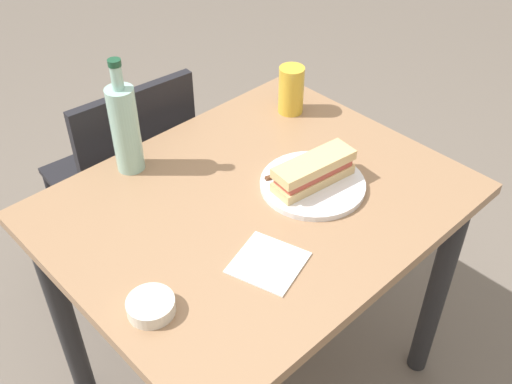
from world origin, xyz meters
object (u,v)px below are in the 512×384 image
at_px(olive_bowl, 151,306).
at_px(baguette_sandwich_near, 314,171).
at_px(plate_near, 313,184).
at_px(water_bottle, 125,127).
at_px(knife_near, 294,170).
at_px(beer_glass, 291,90).
at_px(dining_table, 256,239).
at_px(chair_far, 130,178).

bearing_deg(olive_bowl, baguette_sandwich_near, 4.78).
bearing_deg(plate_near, water_bottle, 126.59).
distance_m(baguette_sandwich_near, knife_near, 0.07).
bearing_deg(beer_glass, dining_table, -147.80).
bearing_deg(dining_table, plate_near, -25.82).
bearing_deg(chair_far, olive_bowl, -118.81).
bearing_deg(water_bottle, olive_bowl, -119.86).
relative_size(chair_far, water_bottle, 2.83).
distance_m(chair_far, olive_bowl, 0.83).
bearing_deg(dining_table, olive_bowl, -164.50).
bearing_deg(chair_far, dining_table, -89.25).
distance_m(chair_far, water_bottle, 0.49).
distance_m(plate_near, baguette_sandwich_near, 0.04).
xyz_separation_m(chair_far, knife_near, (0.13, -0.58, 0.28)).
relative_size(chair_far, baguette_sandwich_near, 3.90).
bearing_deg(plate_near, olive_bowl, -175.22).
height_order(plate_near, knife_near, knife_near).
relative_size(chair_far, plate_near, 3.31).
relative_size(chair_far, olive_bowl, 8.92).
relative_size(knife_near, olive_bowl, 1.82).
relative_size(dining_table, baguette_sandwich_near, 4.36).
bearing_deg(olive_bowl, beer_glass, 23.93).
xyz_separation_m(plate_near, baguette_sandwich_near, (0.00, 0.00, 0.04)).
relative_size(dining_table, water_bottle, 3.16).
bearing_deg(plate_near, baguette_sandwich_near, 0.00).
bearing_deg(knife_near, baguette_sandwich_near, -86.51).
xyz_separation_m(chair_far, olive_bowl, (-0.38, -0.68, 0.28)).
height_order(dining_table, water_bottle, water_bottle).
height_order(baguette_sandwich_near, water_bottle, water_bottle).
bearing_deg(beer_glass, plate_near, -127.21).
relative_size(plate_near, water_bottle, 0.85).
relative_size(baguette_sandwich_near, olive_bowl, 2.29).
bearing_deg(dining_table, chair_far, 90.75).
distance_m(dining_table, water_bottle, 0.43).
bearing_deg(water_bottle, beer_glass, -10.74).
bearing_deg(olive_bowl, knife_near, 11.52).
xyz_separation_m(plate_near, beer_glass, (0.21, 0.28, 0.06)).
distance_m(dining_table, plate_near, 0.21).
height_order(dining_table, olive_bowl, olive_bowl).
distance_m(baguette_sandwich_near, water_bottle, 0.47).
xyz_separation_m(plate_near, olive_bowl, (-0.52, -0.04, 0.01)).
distance_m(dining_table, olive_bowl, 0.43).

